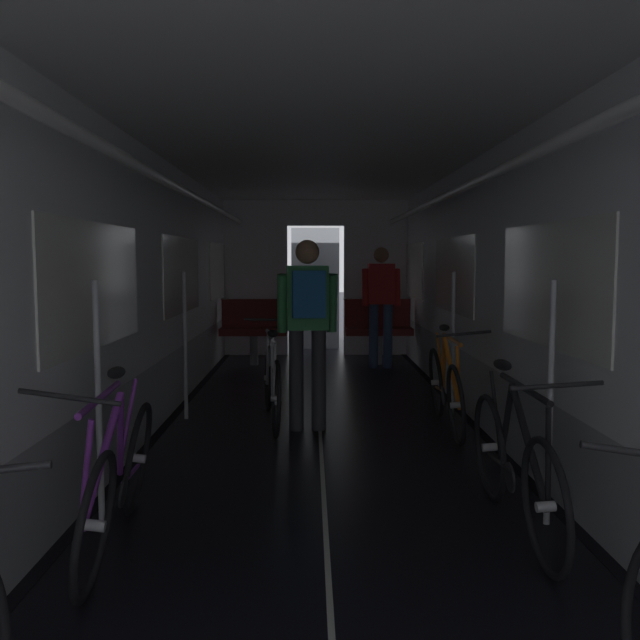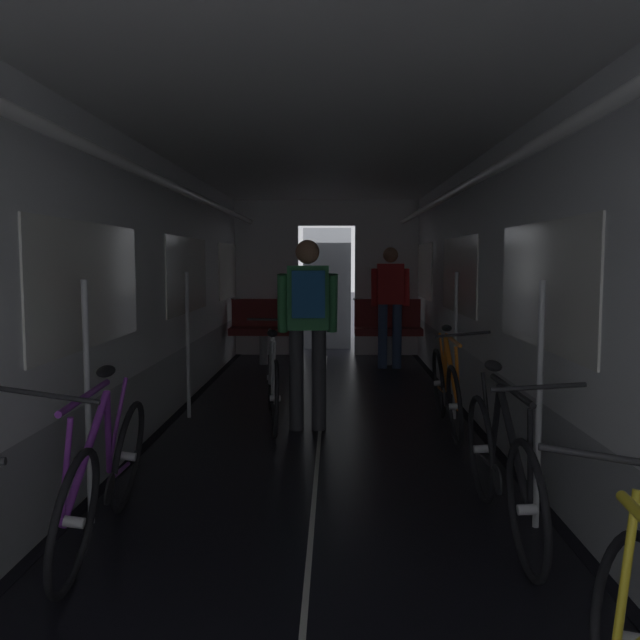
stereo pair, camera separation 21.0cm
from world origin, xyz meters
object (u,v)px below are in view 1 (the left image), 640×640
bench_seat_far_left (254,325)px  bicycle_silver_in_aisle (272,382)px  bicycle_black (514,464)px  person_cyclist_aisle (308,317)px  bicycle_purple (118,477)px  person_standing_near_bench (381,299)px  bench_seat_far_right (378,325)px  bicycle_orange (446,387)px

bench_seat_far_left → bicycle_silver_in_aisle: size_ratio=0.58×
bicycle_black → person_cyclist_aisle: person_cyclist_aisle is taller
bicycle_purple → person_cyclist_aisle: (0.98, 2.43, 0.64)m
bicycle_black → person_standing_near_bench: size_ratio=1.00×
bench_seat_far_right → bicycle_silver_in_aisle: (-1.34, -3.57, -0.18)m
bench_seat_far_right → bicycle_purple: bearing=-107.6°
bicycle_purple → bicycle_orange: size_ratio=1.00×
person_standing_near_bench → bicycle_black: bearing=-88.6°
bench_seat_far_right → bicycle_black: (0.15, -6.07, -0.18)m
bicycle_orange → bicycle_purple: bearing=-132.1°
bench_seat_far_left → person_standing_near_bench: (1.80, -0.38, 0.41)m
bicycle_black → person_cyclist_aisle: (-1.15, 2.24, 0.63)m
bench_seat_far_left → person_cyclist_aisle: (0.79, -3.84, 0.45)m
bicycle_orange → person_cyclist_aisle: (-1.23, -0.02, 0.63)m
person_cyclist_aisle → bench_seat_far_right: bearing=75.3°
bench_seat_far_left → person_standing_near_bench: bearing=-11.8°
bicycle_silver_in_aisle → person_cyclist_aisle: bearing=-38.7°
bicycle_purple → bicycle_orange: bicycle_purple is taller
bench_seat_far_left → bench_seat_far_right: bearing=0.0°
bicycle_orange → person_standing_near_bench: size_ratio=1.00×
bicycle_black → bicycle_silver_in_aisle: 2.91m
bicycle_purple → bicycle_black: (2.13, 0.19, 0.00)m
person_cyclist_aisle → bicycle_silver_in_aisle: size_ratio=1.00×
bicycle_black → bicycle_silver_in_aisle: bearing=120.7°
bicycle_black → bench_seat_far_left: bearing=107.8°
bench_seat_far_left → bicycle_orange: 4.33m
bench_seat_far_right → person_standing_near_bench: bearing=-89.6°
bench_seat_far_right → bench_seat_far_left: bearing=180.0°
bicycle_orange → bicycle_silver_in_aisle: size_ratio=1.00×
bench_seat_far_right → bicycle_purple: bicycle_purple is taller
bicycle_silver_in_aisle → bicycle_orange: bearing=-9.1°
bicycle_orange → bench_seat_far_right: bearing=93.3°
bicycle_black → bicycle_orange: bearing=88.1°
bicycle_purple → bicycle_silver_in_aisle: size_ratio=1.01×
bench_seat_far_right → bicycle_silver_in_aisle: size_ratio=0.58×
person_cyclist_aisle → person_standing_near_bench: same height
bench_seat_far_left → bicycle_silver_in_aisle: bench_seat_far_left is taller
bicycle_silver_in_aisle → person_standing_near_bench: person_standing_near_bench is taller
bench_seat_far_left → bicycle_orange: (2.02, -3.82, -0.19)m
bicycle_silver_in_aisle → person_standing_near_bench: bearing=67.2°
bench_seat_far_right → bicycle_orange: bearing=-86.7°
bicycle_silver_in_aisle → bench_seat_far_right: bearing=69.4°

